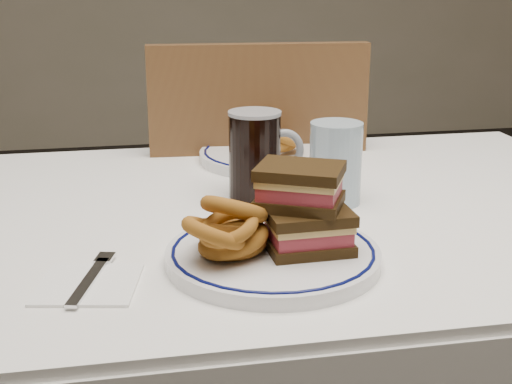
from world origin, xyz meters
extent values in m
cube|color=white|center=(0.00, 0.00, 0.73)|extent=(1.26, 0.86, 0.03)
cylinder|color=#412414|center=(0.54, 0.34, 0.35)|extent=(0.06, 0.06, 0.71)
cube|color=white|center=(0.00, 0.43, 0.65)|extent=(1.26, 0.01, 0.17)
cube|color=#412414|center=(0.05, 0.55, 0.46)|extent=(0.48, 0.48, 0.04)
cylinder|color=#412414|center=(0.26, 0.73, 0.22)|extent=(0.04, 0.04, 0.44)
cylinder|color=#412414|center=(0.23, 0.35, 0.22)|extent=(0.04, 0.04, 0.44)
cylinder|color=#412414|center=(-0.13, 0.75, 0.22)|extent=(0.04, 0.04, 0.44)
cylinder|color=#412414|center=(-0.15, 0.37, 0.22)|extent=(0.04, 0.04, 0.44)
cube|color=#412414|center=(0.04, 0.35, 0.73)|extent=(0.45, 0.06, 0.49)
cylinder|color=white|center=(-0.05, -0.22, 0.76)|extent=(0.28, 0.28, 0.02)
torus|color=#090E46|center=(-0.05, -0.22, 0.77)|extent=(0.27, 0.27, 0.01)
cube|color=black|center=(-0.01, -0.23, 0.78)|extent=(0.11, 0.09, 0.01)
cube|color=#AA3142|center=(-0.01, -0.23, 0.79)|extent=(0.10, 0.08, 0.02)
cube|color=tan|center=(-0.01, -0.23, 0.81)|extent=(0.11, 0.08, 0.01)
cube|color=black|center=(-0.01, -0.23, 0.82)|extent=(0.11, 0.09, 0.01)
cube|color=black|center=(-0.02, -0.21, 0.83)|extent=(0.13, 0.12, 0.01)
cube|color=#AA3142|center=(-0.02, -0.21, 0.85)|extent=(0.12, 0.11, 0.02)
cube|color=tan|center=(-0.02, -0.21, 0.86)|extent=(0.13, 0.12, 0.01)
cube|color=black|center=(-0.02, -0.21, 0.87)|extent=(0.13, 0.12, 0.01)
torus|color=brown|center=(-0.10, -0.21, 0.78)|extent=(0.09, 0.09, 0.03)
torus|color=brown|center=(-0.11, -0.23, 0.79)|extent=(0.10, 0.09, 0.04)
torus|color=brown|center=(-0.11, -0.21, 0.80)|extent=(0.10, 0.10, 0.05)
torus|color=brown|center=(-0.13, -0.25, 0.81)|extent=(0.09, 0.09, 0.06)
torus|color=brown|center=(-0.11, -0.25, 0.82)|extent=(0.08, 0.08, 0.05)
torus|color=brown|center=(-0.10, -0.22, 0.83)|extent=(0.10, 0.09, 0.07)
cylinder|color=white|center=(-0.09, -0.15, 0.78)|extent=(0.05, 0.05, 0.03)
cylinder|color=#830C02|center=(-0.09, -0.15, 0.80)|extent=(0.04, 0.04, 0.01)
cylinder|color=black|center=(-0.02, 0.06, 0.82)|extent=(0.09, 0.09, 0.14)
cylinder|color=#92969F|center=(-0.02, 0.06, 0.89)|extent=(0.09, 0.09, 0.01)
torus|color=#92969F|center=(0.03, 0.07, 0.83)|extent=(0.08, 0.02, 0.07)
cylinder|color=#96AFC1|center=(0.10, 0.00, 0.82)|extent=(0.08, 0.08, 0.13)
cylinder|color=white|center=(0.05, 0.28, 0.76)|extent=(0.29, 0.29, 0.02)
torus|color=#090E46|center=(0.05, 0.28, 0.77)|extent=(0.27, 0.27, 0.01)
torus|color=brown|center=(0.04, 0.26, 0.78)|extent=(0.10, 0.09, 0.06)
torus|color=brown|center=(0.06, 0.28, 0.79)|extent=(0.09, 0.09, 0.03)
torus|color=brown|center=(0.07, 0.26, 0.80)|extent=(0.09, 0.09, 0.05)
cube|color=white|center=(-0.29, -0.25, 0.75)|extent=(0.14, 0.14, 0.00)
cube|color=silver|center=(-0.29, -0.25, 0.76)|extent=(0.05, 0.14, 0.00)
cube|color=silver|center=(-0.27, -0.18, 0.76)|extent=(0.03, 0.04, 0.00)
camera|label=1|loc=(-0.24, -1.06, 1.13)|focal=50.00mm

